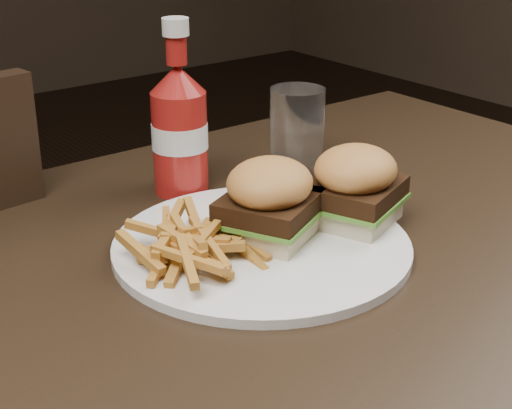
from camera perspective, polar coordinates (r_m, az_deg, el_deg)
dining_table at (r=0.83m, az=1.20°, el=-5.24°), size 1.20×0.80×0.04m
plate at (r=0.84m, az=0.42°, el=-3.03°), size 0.32×0.32×0.01m
sandwich_half_a at (r=0.84m, az=0.98°, el=-1.73°), size 0.12×0.11×0.02m
sandwich_half_b at (r=0.89m, az=7.09°, el=-0.59°), size 0.11×0.11×0.02m
fries_pile at (r=0.80m, az=-4.53°, el=-2.54°), size 0.14×0.14×0.05m
ketchup_bottle at (r=0.98m, az=-5.54°, el=4.25°), size 0.07×0.07×0.14m
tumbler at (r=1.06m, az=2.99°, el=5.40°), size 0.08×0.08×0.11m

